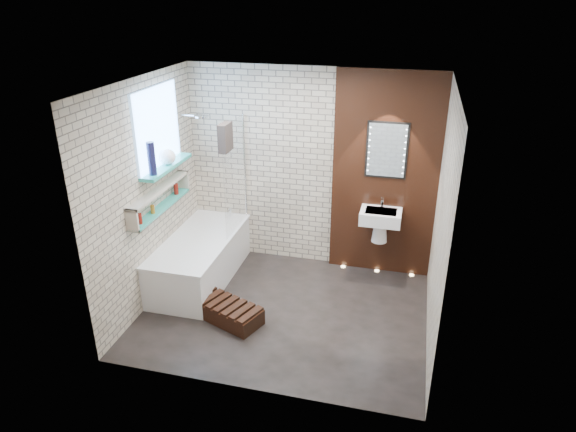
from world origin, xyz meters
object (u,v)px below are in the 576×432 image
(bathtub, at_px, (200,259))
(led_mirror, at_px, (387,150))
(washbasin, at_px, (380,221))
(walnut_step, at_px, (227,312))
(bath_screen, at_px, (235,176))

(bathtub, distance_m, led_mirror, 2.68)
(washbasin, xyz_separation_m, led_mirror, (0.00, 0.16, 0.86))
(led_mirror, distance_m, walnut_step, 2.68)
(bath_screen, bearing_deg, bathtub, -128.90)
(bathtub, height_order, washbasin, washbasin)
(bathtub, distance_m, walnut_step, 1.00)
(bathtub, relative_size, washbasin, 3.00)
(washbasin, distance_m, walnut_step, 2.19)
(bathtub, distance_m, washbasin, 2.32)
(bathtub, relative_size, led_mirror, 2.49)
(bathtub, relative_size, bath_screen, 1.24)
(bathtub, bearing_deg, led_mirror, 19.78)
(bath_screen, xyz_separation_m, led_mirror, (1.82, 0.34, 0.37))
(washbasin, bearing_deg, led_mirror, 90.00)
(walnut_step, bearing_deg, bathtub, 129.80)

